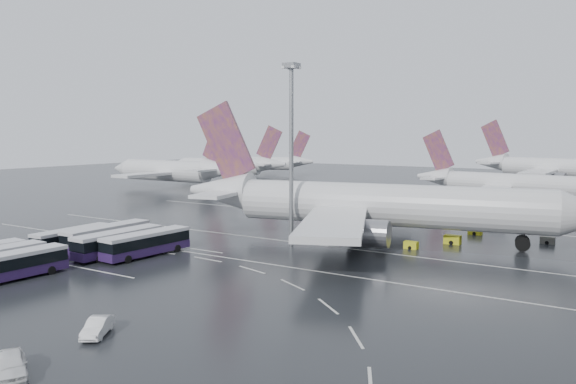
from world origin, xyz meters
The scene contains 24 objects.
ground centered at (0.00, 0.00, 0.00)m, with size 420.00×420.00×0.00m, color black.
lane_marking_near centered at (0.00, -2.00, 0.01)m, with size 120.00×0.25×0.01m, color silver.
lane_marking_mid centered at (0.00, 12.00, 0.01)m, with size 120.00×0.25×0.01m, color silver.
lane_marking_far centered at (0.00, 40.00, 0.01)m, with size 120.00×0.25×0.01m, color silver.
bus_bay_line_south centered at (-24.00, -16.00, 0.01)m, with size 28.00×0.25×0.01m, color silver.
bus_bay_line_north centered at (-24.00, 0.00, 0.01)m, with size 28.00×0.25×0.01m, color silver.
airliner_main centered at (3.20, 19.09, 5.47)m, with size 64.31×55.60×21.86m.
airliner_gate_b centered at (13.25, 79.11, 4.37)m, with size 50.30×44.98×17.45m.
airliner_gate_c centered at (16.63, 136.53, 5.29)m, with size 58.92×53.50×21.15m.
jet_remote_west centered at (-77.49, 60.83, 5.44)m, with size 48.14×38.69×21.09m.
jet_remote_mid centered at (-84.52, 95.50, 4.96)m, with size 43.77×35.51×19.21m.
jet_remote_far centered at (-88.64, 124.21, 4.54)m, with size 39.60×32.22×17.61m.
bus_row_near_a centered at (-29.62, -9.50, 1.65)m, with size 3.29×12.30×3.00m.
bus_row_near_b centered at (-25.69, -6.69, 1.87)m, with size 3.47×13.85×3.40m.
bus_row_near_c centered at (-21.17, -8.51, 1.83)m, with size 3.44×13.55×3.32m.
bus_row_near_d centered at (-17.51, -6.93, 1.79)m, with size 3.84×13.38×3.25m.
bus_row_far_c centered at (-21.04, -24.04, 1.73)m, with size 3.42×12.86×3.14m.
van_curve_b centered at (2.95, -38.73, 0.84)m, with size 1.98×4.92×1.68m, color white.
van_curve_c centered at (1.41, -30.34, 0.72)m, with size 1.53×4.38×1.44m, color white.
floodlight_mast centered at (-6.43, 12.23, 16.90)m, with size 2.06×2.06×26.87m.
gse_cart_belly_a centered at (15.02, 23.48, 0.65)m, with size 2.39×1.41×1.30m, color gold.
gse_cart_belly_b centered at (27.04, 31.28, 0.55)m, with size 2.03×1.20×1.11m, color slate.
gse_cart_belly_c centered at (11.02, 16.78, 0.53)m, with size 1.93×1.14×1.05m, color gold.
gse_cart_belly_e centered at (15.92, 33.28, 0.59)m, with size 2.15×1.27×1.17m, color gold.
Camera 1 is at (38.43, -59.61, 16.52)m, focal length 35.00 mm.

